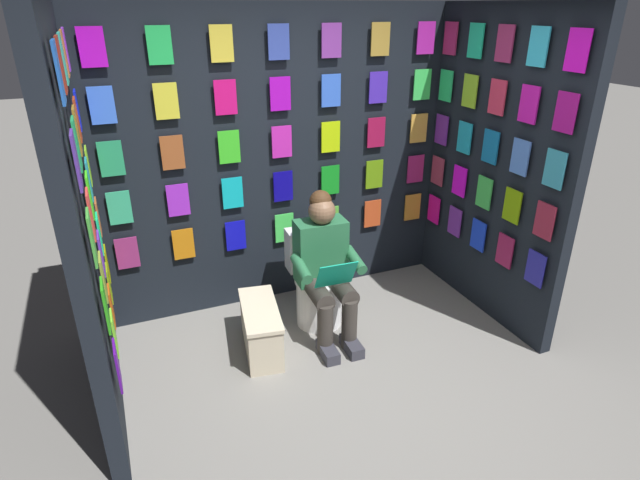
{
  "coord_description": "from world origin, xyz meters",
  "views": [
    {
      "loc": [
        1.34,
        2.37,
        2.48
      ],
      "look_at": [
        -0.04,
        -0.91,
        0.85
      ],
      "focal_mm": 29.11,
      "sensor_mm": 36.0,
      "label": 1
    }
  ],
  "objects": [
    {
      "name": "display_wall_left",
      "position": [
        -1.56,
        -0.83,
        1.26
      ],
      "size": [
        0.14,
        1.66,
        2.5
      ],
      "color": "black",
      "rests_on": "ground"
    },
    {
      "name": "ground_plane",
      "position": [
        0.0,
        0.0,
        0.0
      ],
      "size": [
        30.0,
        30.0,
        0.0
      ],
      "primitive_type": "plane",
      "color": "gray"
    },
    {
      "name": "comic_longbox_near",
      "position": [
        0.46,
        -0.9,
        0.19
      ],
      "size": [
        0.37,
        0.71,
        0.38
      ],
      "rotation": [
        0.0,
        0.0,
        -0.16
      ],
      "color": "beige",
      "rests_on": "ground"
    },
    {
      "name": "person_reading",
      "position": [
        -0.1,
        -0.93,
        0.6
      ],
      "size": [
        0.54,
        0.7,
        1.19
      ],
      "rotation": [
        0.0,
        0.0,
        -0.05
      ],
      "color": "#286B42",
      "rests_on": "ground"
    },
    {
      "name": "toilet",
      "position": [
        -0.11,
        -1.16,
        0.33
      ],
      "size": [
        0.41,
        0.56,
        0.77
      ],
      "rotation": [
        0.0,
        0.0,
        -0.05
      ],
      "color": "white",
      "rests_on": "ground"
    },
    {
      "name": "display_wall_right",
      "position": [
        1.56,
        -0.83,
        1.26
      ],
      "size": [
        0.14,
        1.66,
        2.5
      ],
      "color": "black",
      "rests_on": "ground"
    },
    {
      "name": "display_wall_back",
      "position": [
        0.0,
        -1.71,
        1.25
      ],
      "size": [
        3.12,
        0.14,
        2.5
      ],
      "color": "black",
      "rests_on": "ground"
    }
  ]
}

